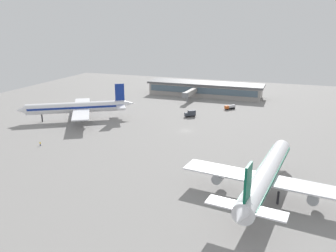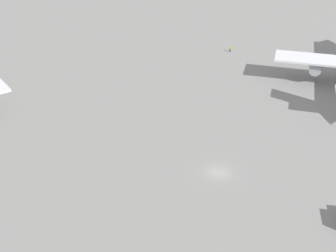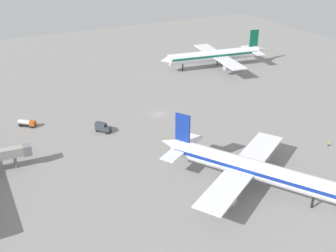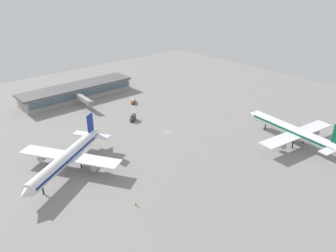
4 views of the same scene
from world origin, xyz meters
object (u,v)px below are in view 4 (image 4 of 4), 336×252
Objects in this scene: airplane_taxiing at (294,131)px; catering_truck at (133,118)px; ground_crew_worker at (136,204)px; fuel_truck at (133,101)px; airplane_at_gate at (67,157)px.

catering_truck is (42.69, -73.18, -4.55)m from airplane_taxiing.
catering_truck is 74.99m from ground_crew_worker.
airplane_at_gate is at bearing -13.63° from fuel_truck.
airplane_taxiing is (-93.22, 49.17, 0.01)m from airplane_at_gate.
catering_truck is at bearing 173.56° from airplane_at_gate.
airplane_taxiing is 10.11× the size of catering_truck.
ground_crew_worker is (43.04, 61.40, -0.85)m from catering_truck.
fuel_truck is at bearing 33.82° from ground_crew_worker.
catering_truck is (-50.53, -24.01, -4.54)m from airplane_at_gate.
airplane_taxiing is at bearing 57.03° from fuel_truck.
ground_crew_worker is at bearing 16.92° from catering_truck.
fuel_truck is 102.66m from ground_crew_worker.
catering_truck is at bearing 34.08° from ground_crew_worker.
fuel_truck is 27.68m from catering_truck.
airplane_taxiing reaches higher than ground_crew_worker.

